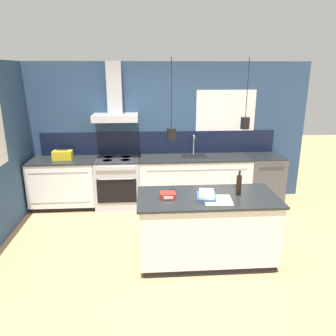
{
  "coord_description": "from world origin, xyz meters",
  "views": [
    {
      "loc": [
        -0.27,
        -4.09,
        2.47
      ],
      "look_at": [
        0.06,
        0.57,
        1.05
      ],
      "focal_mm": 35.0,
      "sensor_mm": 36.0,
      "label": 1
    }
  ],
  "objects_px": {
    "oven_range": "(118,182)",
    "book_stack": "(206,195)",
    "dishwasher": "(264,179)",
    "bottle_on_island": "(239,185)",
    "red_supply_box": "(168,195)",
    "yellow_toolbox": "(63,155)"
  },
  "relations": [
    {
      "from": "oven_range",
      "to": "book_stack",
      "type": "height_order",
      "value": "book_stack"
    },
    {
      "from": "oven_range",
      "to": "dishwasher",
      "type": "relative_size",
      "value": 1.0
    },
    {
      "from": "oven_range",
      "to": "bottle_on_island",
      "type": "height_order",
      "value": "bottle_on_island"
    },
    {
      "from": "dishwasher",
      "to": "bottle_on_island",
      "type": "distance_m",
      "value": 2.27
    },
    {
      "from": "oven_range",
      "to": "book_stack",
      "type": "xyz_separation_m",
      "value": [
        1.27,
        -2.0,
        0.49
      ]
    },
    {
      "from": "red_supply_box",
      "to": "yellow_toolbox",
      "type": "xyz_separation_m",
      "value": [
        -1.75,
        1.96,
        0.05
      ]
    },
    {
      "from": "book_stack",
      "to": "oven_range",
      "type": "bearing_deg",
      "value": 122.44
    },
    {
      "from": "book_stack",
      "to": "yellow_toolbox",
      "type": "distance_m",
      "value": 3.0
    },
    {
      "from": "oven_range",
      "to": "red_supply_box",
      "type": "relative_size",
      "value": 4.72
    },
    {
      "from": "bottle_on_island",
      "to": "book_stack",
      "type": "bearing_deg",
      "value": -167.89
    },
    {
      "from": "bottle_on_island",
      "to": "book_stack",
      "type": "xyz_separation_m",
      "value": [
        -0.44,
        -0.09,
        -0.1
      ]
    },
    {
      "from": "oven_range",
      "to": "red_supply_box",
      "type": "height_order",
      "value": "red_supply_box"
    },
    {
      "from": "bottle_on_island",
      "to": "red_supply_box",
      "type": "height_order",
      "value": "bottle_on_island"
    },
    {
      "from": "oven_range",
      "to": "book_stack",
      "type": "bearing_deg",
      "value": -57.56
    },
    {
      "from": "book_stack",
      "to": "red_supply_box",
      "type": "distance_m",
      "value": 0.48
    },
    {
      "from": "oven_range",
      "to": "red_supply_box",
      "type": "bearing_deg",
      "value": -67.94
    },
    {
      "from": "dishwasher",
      "to": "yellow_toolbox",
      "type": "xyz_separation_m",
      "value": [
        -3.73,
        0.0,
        0.54
      ]
    },
    {
      "from": "bottle_on_island",
      "to": "book_stack",
      "type": "height_order",
      "value": "bottle_on_island"
    },
    {
      "from": "bottle_on_island",
      "to": "red_supply_box",
      "type": "distance_m",
      "value": 0.92
    },
    {
      "from": "yellow_toolbox",
      "to": "dishwasher",
      "type": "bearing_deg",
      "value": -0.0
    },
    {
      "from": "book_stack",
      "to": "dishwasher",
      "type": "bearing_deg",
      "value": 53.17
    },
    {
      "from": "book_stack",
      "to": "yellow_toolbox",
      "type": "bearing_deg",
      "value": 138.07
    }
  ]
}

